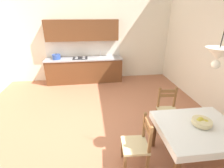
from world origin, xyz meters
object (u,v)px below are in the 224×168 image
at_px(kitchen_cabinetry, 84,59).
at_px(pendant_lamp, 218,54).
at_px(dining_chair_kitchen_side, 168,110).
at_px(dining_chair_tv_side, 137,144).
at_px(dining_table, 197,133).
at_px(fruit_bowl, 202,122).

relative_size(kitchen_cabinetry, pendant_lamp, 3.41).
xyz_separation_m(dining_chair_kitchen_side, dining_chair_tv_side, (-0.95, -0.90, 0.00)).
xyz_separation_m(dining_chair_tv_side, pendant_lamp, (0.87, -0.19, 1.51)).
xyz_separation_m(dining_table, pendant_lamp, (-0.10, -0.12, 1.32)).
bearing_deg(pendant_lamp, dining_table, 51.46).
height_order(dining_chair_tv_side, fruit_bowl, dining_chair_tv_side).
bearing_deg(dining_chair_tv_side, dining_chair_kitchen_side, 43.45).
distance_m(dining_chair_kitchen_side, dining_chair_tv_side, 1.30).
height_order(dining_chair_tv_side, pendant_lamp, pendant_lamp).
relative_size(dining_chair_tv_side, pendant_lamp, 1.16).
relative_size(kitchen_cabinetry, dining_chair_tv_side, 2.95).
height_order(dining_chair_kitchen_side, fruit_bowl, dining_chair_kitchen_side).
xyz_separation_m(dining_chair_tv_side, fruit_bowl, (1.03, -0.04, 0.37)).
bearing_deg(fruit_bowl, dining_table, -151.09).
height_order(kitchen_cabinetry, fruit_bowl, kitchen_cabinetry).
relative_size(dining_chair_kitchen_side, fruit_bowl, 3.10).
bearing_deg(dining_table, pendant_lamp, -128.54).
xyz_separation_m(dining_chair_kitchen_side, fruit_bowl, (0.08, -0.93, 0.37)).
distance_m(kitchen_cabinetry, dining_table, 4.44).
xyz_separation_m(dining_table, fruit_bowl, (0.06, 0.03, 0.18)).
distance_m(dining_chair_tv_side, pendant_lamp, 1.75).
distance_m(kitchen_cabinetry, dining_chair_kitchen_side, 3.59).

